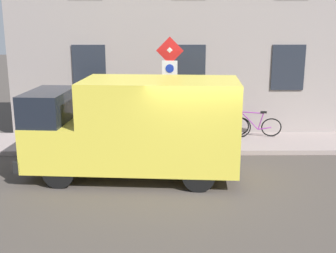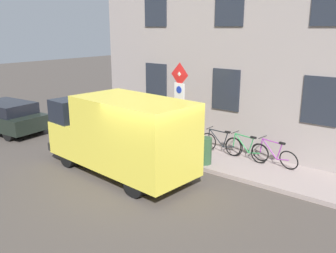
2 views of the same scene
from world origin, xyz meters
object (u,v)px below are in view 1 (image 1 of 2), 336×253
sign_post_stacked (170,80)px  litter_bin (202,133)px  bicycle_purple (255,126)px  bicycle_green (225,126)px  pedestrian (78,114)px  delivery_van (137,126)px  bicycle_black (194,126)px

sign_post_stacked → litter_bin: size_ratio=3.54×
bicycle_purple → litter_bin: (-1.25, 1.87, 0.08)m
bicycle_green → pedestrian: size_ratio=1.00×
delivery_van → bicycle_purple: bearing=-133.7°
bicycle_green → bicycle_purple: bearing=-174.9°
pedestrian → litter_bin: size_ratio=1.91×
pedestrian → delivery_van: bearing=-90.0°
bicycle_purple → litter_bin: bearing=42.0°
delivery_van → bicycle_green: delivery_van is taller
bicycle_green → litter_bin: (-1.25, 0.87, 0.08)m
bicycle_purple → bicycle_green: 1.00m
sign_post_stacked → pedestrian: size_ratio=1.85×
litter_bin → delivery_van: bearing=138.5°
bicycle_black → litter_bin: bearing=93.3°
delivery_van → litter_bin: bearing=-127.0°
bicycle_black → pedestrian: 3.78m
litter_bin → sign_post_stacked: bearing=98.6°
sign_post_stacked → litter_bin: bearing=-81.4°
delivery_van → sign_post_stacked: bearing=-109.6°
bicycle_purple → litter_bin: size_ratio=1.91×
bicycle_green → pedestrian: (-0.75, 4.67, 0.56)m
bicycle_purple → pedestrian: size_ratio=1.00×
litter_bin → bicycle_purple: bearing=-56.4°
delivery_van → pedestrian: 3.24m
delivery_van → bicycle_green: bearing=-124.7°
delivery_van → bicycle_green: (3.30, -2.69, -0.82)m
sign_post_stacked → litter_bin: (0.15, -0.96, -1.62)m
delivery_van → bicycle_black: 3.80m
bicycle_purple → pedestrian: pedestrian is taller
bicycle_purple → bicycle_black: 2.01m
delivery_van → bicycle_black: bearing=-112.6°
bicycle_black → pedestrian: (-0.75, 3.66, 0.56)m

